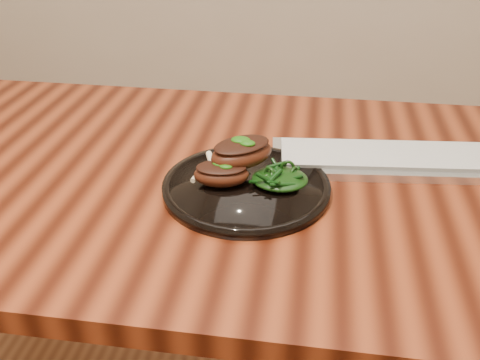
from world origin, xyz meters
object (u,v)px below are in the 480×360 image
object	(u,v)px
desk	(248,210)
lamb_chop_front	(221,173)
plate	(246,186)
keyboard	(398,159)
greens_heap	(280,175)

from	to	relation	value
desk	lamb_chop_front	size ratio (longest dim) A/B	15.42
desk	lamb_chop_front	world-z (taller)	lamb_chop_front
desk	plate	bearing A→B (deg)	-84.69
lamb_chop_front	keyboard	distance (m)	0.35
desk	keyboard	distance (m)	0.30
keyboard	lamb_chop_front	bearing A→B (deg)	-154.39
plate	greens_heap	distance (m)	0.06
desk	keyboard	size ratio (longest dim) A/B	3.28
greens_heap	keyboard	distance (m)	0.25
lamb_chop_front	greens_heap	xyz separation A→B (m)	(0.10, 0.02, -0.00)
plate	lamb_chop_front	distance (m)	0.05
plate	keyboard	xyz separation A→B (m)	(0.27, 0.14, 0.00)
greens_heap	keyboard	xyz separation A→B (m)	(0.21, 0.14, -0.02)
keyboard	greens_heap	bearing A→B (deg)	-147.82
desk	keyboard	world-z (taller)	keyboard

